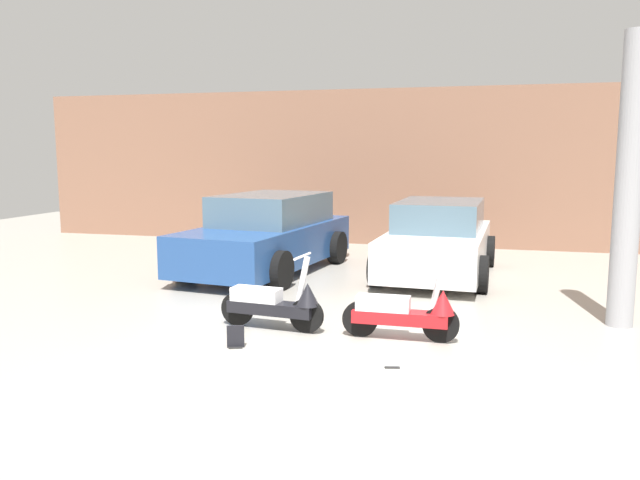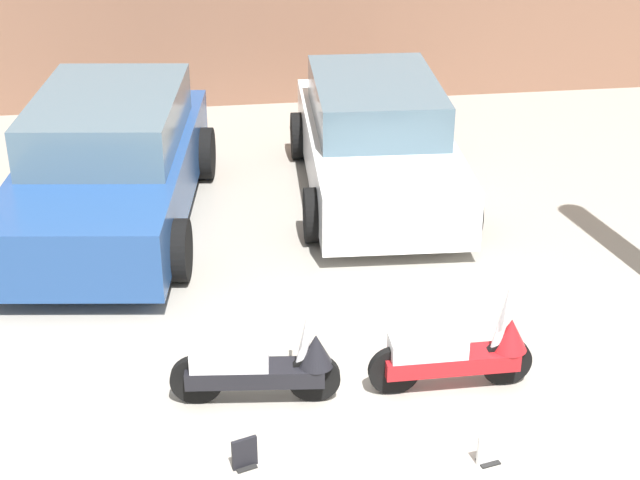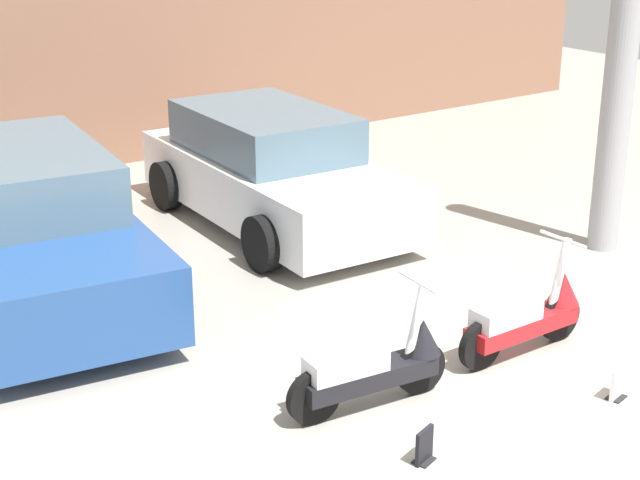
{
  "view_description": "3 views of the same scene",
  "coord_description": "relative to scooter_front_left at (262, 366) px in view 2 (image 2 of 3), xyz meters",
  "views": [
    {
      "loc": [
        1.61,
        -6.29,
        2.25
      ],
      "look_at": [
        -0.77,
        2.86,
        0.91
      ],
      "focal_mm": 35.0,
      "sensor_mm": 36.0,
      "label": 1
    },
    {
      "loc": [
        -1.33,
        -5.68,
        4.9
      ],
      "look_at": [
        -0.19,
        2.55,
        0.71
      ],
      "focal_mm": 55.0,
      "sensor_mm": 36.0,
      "label": 2
    },
    {
      "loc": [
        -5.16,
        -4.22,
        3.87
      ],
      "look_at": [
        -0.38,
        2.49,
        0.84
      ],
      "focal_mm": 55.0,
      "sensor_mm": 36.0,
      "label": 3
    }
  ],
  "objects": [
    {
      "name": "placard_near_right_scooter",
      "position": [
        1.64,
        -1.03,
        -0.24
      ],
      "size": [
        0.2,
        0.15,
        0.26
      ],
      "rotation": [
        0.0,
        0.0,
        0.23
      ],
      "color": "black",
      "rests_on": "ground_plane"
    },
    {
      "name": "scooter_front_left",
      "position": [
        0.0,
        0.0,
        0.0
      ],
      "size": [
        1.41,
        0.51,
        0.98
      ],
      "rotation": [
        0.0,
        0.0,
        -0.11
      ],
      "color": "black",
      "rests_on": "ground_plane"
    },
    {
      "name": "car_rear_center",
      "position": [
        1.74,
        4.17,
        0.3
      ],
      "size": [
        2.09,
        4.07,
        1.35
      ],
      "rotation": [
        0.0,
        0.0,
        -1.62
      ],
      "color": "white",
      "rests_on": "ground_plane"
    },
    {
      "name": "placard_near_left_scooter",
      "position": [
        -0.21,
        -0.82,
        -0.24
      ],
      "size": [
        0.2,
        0.16,
        0.26
      ],
      "rotation": [
        0.0,
        0.0,
        0.32
      ],
      "color": "black",
      "rests_on": "ground_plane"
    },
    {
      "name": "ground_plane",
      "position": [
        0.88,
        -1.05,
        -0.35
      ],
      "size": [
        28.0,
        28.0,
        0.0
      ],
      "primitive_type": "plane",
      "color": "#9E998E"
    },
    {
      "name": "car_rear_left",
      "position": [
        -1.41,
        3.72,
        0.35
      ],
      "size": [
        2.49,
        4.48,
        1.45
      ],
      "rotation": [
        0.0,
        0.0,
        -1.7
      ],
      "color": "navy",
      "rests_on": "ground_plane"
    },
    {
      "name": "scooter_front_right",
      "position": [
        1.65,
        -0.03,
        0.0
      ],
      "size": [
        1.41,
        0.51,
        0.99
      ],
      "rotation": [
        0.0,
        0.0,
        0.0
      ],
      "color": "black",
      "rests_on": "ground_plane"
    }
  ]
}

